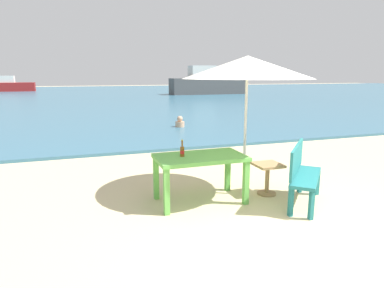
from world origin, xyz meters
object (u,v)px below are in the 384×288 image
(patio_umbrella, at_px, (247,68))
(boat_cargo_ship, at_px, (207,84))
(boat_barge, at_px, (11,86))
(side_table_wood, at_px, (267,174))
(beer_bottle_amber, at_px, (182,151))
(swimmer_person, at_px, (180,123))
(bench_teal_center, at_px, (302,171))
(picnic_table_green, at_px, (200,162))

(patio_umbrella, bearing_deg, boat_cargo_ship, 69.89)
(patio_umbrella, height_order, boat_barge, patio_umbrella)
(side_table_wood, bearing_deg, beer_bottle_amber, 176.19)
(beer_bottle_amber, bearing_deg, swimmer_person, 73.53)
(bench_teal_center, bearing_deg, swimmer_person, 87.43)
(patio_umbrella, relative_size, swimmer_person, 5.61)
(side_table_wood, height_order, boat_cargo_ship, boat_cargo_ship)
(picnic_table_green, relative_size, patio_umbrella, 0.61)
(side_table_wood, relative_size, swimmer_person, 1.32)
(beer_bottle_amber, xyz_separation_m, boat_cargo_ship, (10.81, 26.54, 0.22))
(side_table_wood, bearing_deg, bench_teal_center, -63.92)
(boat_cargo_ship, bearing_deg, picnic_table_green, -111.60)
(picnic_table_green, xyz_separation_m, side_table_wood, (1.19, -0.06, -0.30))
(beer_bottle_amber, xyz_separation_m, side_table_wood, (1.48, -0.10, -0.50))
(bench_teal_center, bearing_deg, picnic_table_green, 157.28)
(patio_umbrella, distance_m, boat_cargo_ship, 28.24)
(boat_barge, bearing_deg, patio_umbrella, -75.97)
(picnic_table_green, height_order, boat_barge, boat_barge)
(side_table_wood, bearing_deg, picnic_table_green, 177.01)
(beer_bottle_amber, relative_size, patio_umbrella, 0.12)
(beer_bottle_amber, distance_m, swimmer_person, 7.40)
(side_table_wood, distance_m, boat_barge, 40.26)
(patio_umbrella, relative_size, side_table_wood, 4.26)
(side_table_wood, xyz_separation_m, boat_cargo_ship, (9.33, 26.64, 0.72))
(picnic_table_green, relative_size, boat_cargo_ship, 0.18)
(picnic_table_green, relative_size, boat_barge, 0.29)
(patio_umbrella, height_order, boat_cargo_ship, boat_cargo_ship)
(swimmer_person, bearing_deg, bench_teal_center, -92.57)
(beer_bottle_amber, bearing_deg, picnic_table_green, -7.23)
(patio_umbrella, xyz_separation_m, boat_cargo_ship, (9.71, 26.50, -1.05))
(boat_cargo_ship, distance_m, boat_barge, 23.00)
(boat_cargo_ship, bearing_deg, patio_umbrella, -110.11)
(bench_teal_center, bearing_deg, boat_cargo_ship, 71.56)
(picnic_table_green, height_order, beer_bottle_amber, beer_bottle_amber)
(swimmer_person, distance_m, boat_barge, 33.56)
(beer_bottle_amber, xyz_separation_m, bench_teal_center, (1.74, -0.65, -0.31))
(patio_umbrella, relative_size, boat_cargo_ship, 0.30)
(patio_umbrella, xyz_separation_m, bench_teal_center, (0.64, -0.69, -1.58))
(swimmer_person, bearing_deg, patio_umbrella, -98.01)
(bench_teal_center, distance_m, boat_cargo_ship, 28.67)
(picnic_table_green, distance_m, side_table_wood, 1.23)
(picnic_table_green, bearing_deg, boat_barge, 102.86)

